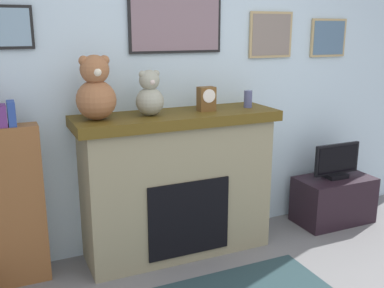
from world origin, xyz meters
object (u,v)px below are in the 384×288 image
Objects in this scene: teddy_bear_tan at (96,91)px; teddy_bear_brown at (150,95)px; fireplace at (177,183)px; bookshelf at (6,202)px; candle_jar at (248,99)px; mantel_clock at (206,99)px; tv_stand at (333,199)px; television at (337,162)px.

teddy_bear_tan reaches higher than teddy_bear_brown.
fireplace is 3.51× the size of teddy_bear_tan.
bookshelf is 9.73× the size of candle_jar.
teddy_bear_tan reaches higher than mantel_clock.
tv_stand is 2.44m from teddy_bear_tan.
fireplace is at bearing 177.50° from television.
television is 2.30m from teddy_bear_tan.
candle_jar is 0.74× the size of mantel_clock.
television is 2.57× the size of mantel_clock.
television is at bearing -2.50° from fireplace.
television reaches higher than tv_stand.
television is 1.43× the size of teddy_bear_brown.
mantel_clock is (-0.37, -0.00, 0.03)m from candle_jar.
teddy_bear_brown is at bearing -175.25° from fireplace.
teddy_bear_brown is at bearing 179.88° from mantel_clock.
bookshelf reaches higher than television.
fireplace reaches higher than tv_stand.
mantel_clock reaches higher than television.
teddy_bear_tan is at bearing 178.72° from tv_stand.
teddy_bear_brown is (-1.77, 0.05, 1.08)m from tv_stand.
teddy_bear_tan is at bearing -179.97° from candle_jar.
teddy_bear_brown reaches higher than mantel_clock.
tv_stand is at bearing -2.04° from bookshelf.
teddy_bear_brown reaches higher than candle_jar.
fireplace is at bearing 1.72° from teddy_bear_tan.
fireplace is at bearing 4.75° from teddy_bear_brown.
bookshelf is 1.96m from candle_jar.
tv_stand is 2.13× the size of teddy_bear_brown.
bookshelf is 4.02× the size of teddy_bear_brown.
candle_jar is 0.38m from mantel_clock.
television is at bearing -1.60° from teddy_bear_brown.
television is 1.13m from candle_jar.
teddy_bear_brown reaches higher than bookshelf.
teddy_bear_brown is at bearing -179.97° from candle_jar.
television is at bearing -1.31° from teddy_bear_tan.
teddy_bear_brown is (1.04, -0.05, 0.68)m from bookshelf.
mantel_clock is at bearing -179.79° from candle_jar.
candle_jar is 0.31× the size of teddy_bear_tan.
fireplace is 0.75m from teddy_bear_brown.
teddy_bear_tan reaches higher than television.
teddy_bear_tan is at bearing 179.95° from mantel_clock.
tv_stand is 3.82× the size of mantel_clock.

